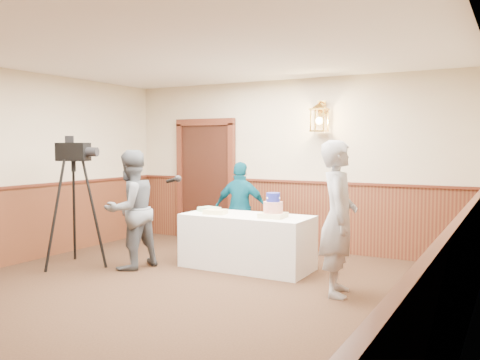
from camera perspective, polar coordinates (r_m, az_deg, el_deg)
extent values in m
plane|color=black|center=(5.72, -9.13, -13.64)|extent=(7.00, 7.00, 0.00)
cube|color=#C8B496|center=(8.49, 5.45, 1.77)|extent=(6.00, 0.02, 2.80)
cube|color=#C8B496|center=(4.32, 23.86, -0.70)|extent=(0.02, 7.00, 2.80)
cube|color=white|center=(5.56, -9.46, 15.07)|extent=(6.00, 7.00, 0.02)
cube|color=#4D2116|center=(8.55, 5.36, -3.94)|extent=(5.98, 0.04, 1.10)
cube|color=#4D2116|center=(4.46, 23.28, -11.63)|extent=(0.04, 6.98, 1.10)
cube|color=#522316|center=(8.47, 5.34, -0.13)|extent=(5.98, 0.07, 0.04)
cube|color=black|center=(9.22, -3.85, -0.23)|extent=(1.00, 0.06, 2.10)
cube|color=white|center=(7.14, 0.78, -6.92)|extent=(1.80, 0.80, 0.75)
cube|color=#F6EDBB|center=(6.82, 3.73, -3.97)|extent=(0.34, 0.34, 0.06)
cylinder|color=red|center=(6.81, 3.74, -3.07)|extent=(0.26, 0.26, 0.15)
cylinder|color=#222A9B|center=(6.79, 3.74, -1.94)|extent=(0.18, 0.18, 0.12)
cube|color=#FFEC98|center=(7.18, -2.79, -3.59)|extent=(0.34, 0.29, 0.06)
cube|color=#9FDC9B|center=(7.45, -3.48, -3.30)|extent=(0.33, 0.29, 0.07)
imported|color=#53575D|center=(7.22, -12.19, -3.26)|extent=(0.77, 0.91, 1.65)
cylinder|color=black|center=(6.33, -7.62, -0.03)|extent=(0.23, 0.12, 0.09)
sphere|color=black|center=(6.22, -6.98, 0.14)|extent=(0.08, 0.08, 0.08)
imported|color=gray|center=(5.93, 10.98, -4.21)|extent=(0.59, 0.74, 1.78)
imported|color=#084559|center=(7.91, 0.11, -3.25)|extent=(0.91, 0.50, 1.46)
cube|color=black|center=(7.50, -18.22, 3.02)|extent=(0.48, 0.36, 0.26)
cylinder|color=black|center=(7.36, -16.32, 3.05)|extent=(0.20, 0.18, 0.13)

